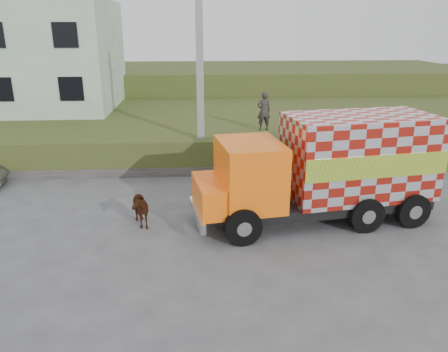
{
  "coord_description": "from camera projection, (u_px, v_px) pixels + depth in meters",
  "views": [
    {
      "loc": [
        -1.12,
        -13.77,
        6.15
      ],
      "look_at": [
        -0.27,
        0.2,
        1.3
      ],
      "focal_mm": 35.0,
      "sensor_mm": 36.0,
      "label": 1
    }
  ],
  "objects": [
    {
      "name": "cow",
      "position": [
        137.0,
        207.0,
        14.02
      ],
      "size": [
        1.15,
        1.57,
        1.21
      ],
      "primitive_type": "imported",
      "rotation": [
        0.0,
        0.0,
        0.39
      ],
      "color": "#381D0E",
      "rests_on": "ground"
    },
    {
      "name": "retaining_strip",
      "position": [
        179.0,
        171.0,
        18.85
      ],
      "size": [
        16.0,
        0.5,
        0.4
      ],
      "primitive_type": "cube",
      "color": "#595651",
      "rests_on": "ground"
    },
    {
      "name": "building",
      "position": [
        26.0,
        55.0,
        25.23
      ],
      "size": [
        10.0,
        8.0,
        6.0
      ],
      "primitive_type": "cube",
      "color": "beige",
      "rests_on": "embankment"
    },
    {
      "name": "ground",
      "position": [
        232.0,
        213.0,
        15.07
      ],
      "size": [
        120.0,
        120.0,
        0.0
      ],
      "primitive_type": "plane",
      "color": "#474749",
      "rests_on": "ground"
    },
    {
      "name": "embankment",
      "position": [
        218.0,
        128.0,
        24.26
      ],
      "size": [
        40.0,
        12.0,
        1.5
      ],
      "primitive_type": "cube",
      "color": "#2F4F1A",
      "rests_on": "ground"
    },
    {
      "name": "pedestrian",
      "position": [
        264.0,
        111.0,
        20.18
      ],
      "size": [
        0.71,
        0.53,
        1.79
      ],
      "primitive_type": "imported",
      "rotation": [
        0.0,
        0.0,
        3.3
      ],
      "color": "#2A2725",
      "rests_on": "embankment"
    },
    {
      "name": "utility_pole",
      "position": [
        200.0,
        78.0,
        18.02
      ],
      "size": [
        1.2,
        0.3,
        8.0
      ],
      "color": "gray",
      "rests_on": "ground"
    },
    {
      "name": "embankment_far",
      "position": [
        211.0,
        86.0,
        35.33
      ],
      "size": [
        40.0,
        12.0,
        3.0
      ],
      "primitive_type": "cube",
      "color": "#2F4F1A",
      "rests_on": "ground"
    },
    {
      "name": "cargo_truck",
      "position": [
        328.0,
        168.0,
        14.1
      ],
      "size": [
        8.04,
        3.71,
        3.46
      ],
      "rotation": [
        0.0,
        0.0,
        0.16
      ],
      "color": "black",
      "rests_on": "ground"
    }
  ]
}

